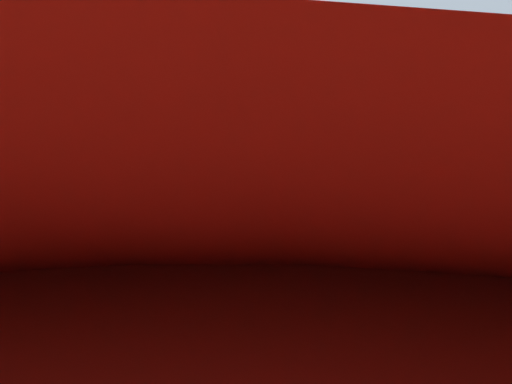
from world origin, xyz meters
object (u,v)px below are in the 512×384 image
umbrella_third (174,60)px  person_walking_mid (498,172)px  umbrella_second (121,127)px  lounger_farthest_shoreside (222,182)px  lounger_farthest_inland (236,203)px  lounger_second_shoreside (246,363)px  umbrella_farthest (194,73)px  lounger_third_shoreside (258,230)px  cooler_box (99,222)px

umbrella_third → person_walking_mid: 4.63m
umbrella_second → lounger_farthest_shoreside: (0.87, 9.19, -1.89)m
lounger_farthest_inland → lounger_second_shoreside: bearing=-105.9°
umbrella_second → umbrella_farthest: size_ratio=0.88×
umbrella_farthest → lounger_third_shoreside: bearing=-75.0°
umbrella_second → umbrella_third: size_ratio=0.84×
lounger_second_shoreside → umbrella_farthest: 7.37m
lounger_third_shoreside → lounger_farthest_inland: bearing=108.6°
umbrella_third → umbrella_farthest: bearing=87.0°
cooler_box → lounger_second_shoreside: bearing=-70.2°
lounger_farthest_shoreside → cooler_box: bearing=-129.3°
lounger_farthest_shoreside → umbrella_third: bearing=-102.9°
lounger_second_shoreside → lounger_farthest_shoreside: bearing=87.0°
umbrella_second → lounger_second_shoreside: size_ratio=1.66×
lounger_third_shoreside → cooler_box: (-2.32, 1.23, -0.14)m
person_walking_mid → cooler_box: bearing=9.6°
lounger_second_shoreside → lounger_farthest_shoreside: (0.15, 8.04, -0.02)m
person_walking_mid → umbrella_farthest: bearing=-15.0°
umbrella_second → person_walking_mid: 6.71m
lounger_third_shoreside → lounger_farthest_inland: (-0.16, 2.08, -0.05)m
lounger_third_shoreside → cooler_box: size_ratio=2.48×
umbrella_farthest → person_walking_mid: 5.43m
lounger_second_shoreside → lounger_third_shoreside: size_ratio=0.90×
umbrella_farthest → person_walking_mid: bearing=-38.7°
umbrella_second → lounger_farthest_inland: umbrella_second is taller
lounger_second_shoreside → person_walking_mid: (3.73, 3.76, 0.80)m
umbrella_third → lounger_third_shoreside: umbrella_third is taller
umbrella_second → person_walking_mid: (4.45, 4.90, -1.07)m
lounger_farthest_shoreside → lounger_farthest_inland: (0.15, -2.04, 0.01)m
umbrella_second → cooler_box: (-1.14, 6.30, -1.97)m
lounger_farthest_shoreside → person_walking_mid: size_ratio=0.93×
umbrella_second → lounger_third_shoreside: size_ratio=1.50×
umbrella_second → lounger_second_shoreside: umbrella_second is taller
lounger_second_shoreside → lounger_farthest_inland: (0.30, 6.01, -0.02)m
umbrella_third → umbrella_farthest: umbrella_third is taller
lounger_second_shoreside → lounger_farthest_inland: size_ratio=0.96×
lounger_second_shoreside → lounger_third_shoreside: lounger_third_shoreside is taller
lounger_third_shoreside → lounger_farthest_shoreside: (-0.31, 4.12, -0.05)m
lounger_third_shoreside → cooler_box: 2.62m
lounger_second_shoreside → umbrella_farthest: umbrella_farthest is taller
umbrella_farthest → umbrella_second: bearing=-92.4°
umbrella_second → lounger_farthest_shoreside: umbrella_second is taller
umbrella_farthest → lounger_farthest_inland: bearing=-57.1°
lounger_farthest_inland → cooler_box: 2.32m
lounger_farthest_inland → umbrella_second: bearing=-111.1°
lounger_third_shoreside → person_walking_mid: (3.27, -0.17, 0.77)m
lounger_second_shoreside → umbrella_third: bearing=99.1°
umbrella_third → lounger_farthest_shoreside: umbrella_third is taller
umbrella_third → lounger_farthest_shoreside: bearing=81.7°
umbrella_third → lounger_third_shoreside: size_ratio=1.78×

